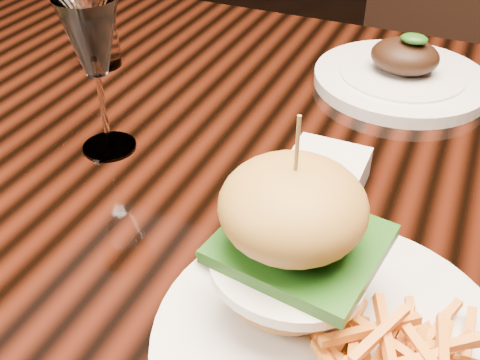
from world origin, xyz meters
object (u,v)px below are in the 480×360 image
at_px(burger_plate, 326,302).
at_px(chair_far, 435,52).
at_px(far_dish, 401,75).
at_px(dining_table, 301,209).
at_px(wine_glass, 92,42).

height_order(burger_plate, chair_far, same).
bearing_deg(far_dish, chair_far, 89.81).
bearing_deg(burger_plate, chair_far, 111.90).
distance_m(dining_table, chair_far, 0.90).
bearing_deg(far_dish, wine_glass, -133.48).
xyz_separation_m(dining_table, far_dish, (0.07, 0.24, 0.09)).
bearing_deg(dining_table, far_dish, 74.75).
xyz_separation_m(burger_plate, wine_glass, (-0.33, 0.18, 0.09)).
distance_m(wine_glass, far_dish, 0.45).
xyz_separation_m(far_dish, chair_far, (0.00, 0.65, -0.23)).
relative_size(burger_plate, chair_far, 0.31).
distance_m(dining_table, far_dish, 0.27).
height_order(dining_table, burger_plate, burger_plate).
relative_size(wine_glass, chair_far, 0.20).
xyz_separation_m(dining_table, burger_plate, (0.10, -0.25, 0.13)).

